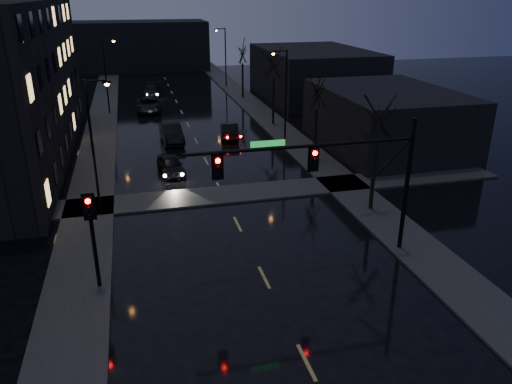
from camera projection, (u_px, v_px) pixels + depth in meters
sidewalk_left at (100, 137)px, 45.91m from camera, size 3.00×140.00×0.12m
sidewalk_right at (277, 126)px, 49.74m from camera, size 3.00×140.00×0.12m
sidewalk_cross at (223, 195)px, 32.98m from camera, size 40.00×3.00×0.12m
commercial_right_near at (386, 119)px, 42.31m from camera, size 10.00×14.00×5.00m
commercial_right_far at (313, 74)px, 62.26m from camera, size 12.00×18.00×6.00m
far_block at (141, 46)px, 84.37m from camera, size 22.00×10.00×8.00m
signal_mast at (338, 167)px, 23.50m from camera, size 11.11×0.41×7.00m
signal_pole_left at (92, 228)px, 21.63m from camera, size 0.35×0.41×4.53m
tree_near at (379, 111)px, 28.52m from camera, size 3.52×3.52×8.08m
tree_mid_a at (317, 87)px, 37.67m from camera, size 3.30×3.30×7.58m
tree_mid_b at (274, 58)px, 48.17m from camera, size 3.74×3.74×8.59m
tree_far at (242, 49)px, 60.97m from camera, size 3.43×3.43×7.88m
streetlight_l_near at (95, 135)px, 29.06m from camera, size 1.53×0.28×8.00m
streetlight_l_far at (107, 70)px, 53.35m from camera, size 1.53×0.28×8.00m
streetlight_r_mid at (284, 88)px, 43.27m from camera, size 1.53×0.28×8.00m
streetlight_r_far at (224, 52)px, 68.47m from camera, size 1.53×0.28×8.00m
oncoming_car_a at (171, 165)px, 36.71m from camera, size 2.07×4.20×1.38m
oncoming_car_b at (172, 133)px, 44.43m from camera, size 1.95×4.95×1.60m
oncoming_car_c at (149, 105)px, 55.76m from camera, size 2.79×5.66×1.54m
oncoming_car_d at (151, 91)px, 63.96m from camera, size 2.56×5.25×1.47m
lead_car at (229, 131)px, 45.66m from camera, size 2.07×4.50×1.43m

